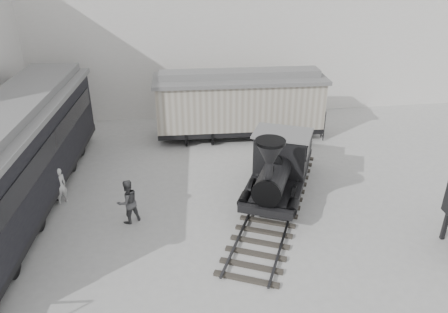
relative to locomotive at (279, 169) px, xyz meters
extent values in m
plane|color=#9E9E9B|center=(-1.33, -3.56, -1.31)|extent=(90.00, 90.00, 0.00)
cube|color=silver|center=(-1.33, 11.44, 4.19)|extent=(34.00, 2.40, 11.00)
cube|color=#312E2A|center=(-0.34, -0.72, -1.22)|extent=(6.26, 10.02, 0.17)
cube|color=#2D2D30|center=(-1.05, -0.38, -1.17)|extent=(4.36, 9.13, 0.07)
cube|color=#2D2D30|center=(0.37, -1.06, -1.17)|extent=(4.36, 9.13, 0.07)
cylinder|color=black|center=(-1.34, -0.85, -0.54)|extent=(0.63, 1.14, 1.20)
cylinder|color=black|center=(0.20, -1.58, -0.54)|extent=(0.63, 1.14, 1.20)
cylinder|color=black|center=(-0.74, 0.43, -0.54)|extent=(0.63, 1.14, 1.20)
cylinder|color=black|center=(0.80, -0.29, -0.54)|extent=(0.63, 1.14, 1.20)
cube|color=black|center=(-0.27, -0.57, -0.40)|extent=(3.65, 4.49, 0.31)
cylinder|color=black|center=(-0.60, -1.26, 0.30)|extent=(2.06, 2.74, 1.09)
cylinder|color=black|center=(-1.01, -2.15, 1.15)|extent=(0.38, 0.38, 0.66)
cone|color=black|center=(-1.01, -2.15, 1.86)|extent=(1.40, 1.40, 0.76)
sphere|color=black|center=(-0.41, -0.87, 0.82)|extent=(0.57, 0.57, 0.57)
cube|color=black|center=(0.15, 0.32, 0.60)|extent=(2.56, 2.24, 1.69)
cube|color=slate|center=(0.15, 0.32, 1.49)|extent=(2.85, 2.53, 0.09)
cube|color=black|center=(0.99, 2.10, -0.01)|extent=(2.71, 2.81, 0.98)
cylinder|color=black|center=(-2.81, 6.77, -0.91)|extent=(2.02, 0.88, 0.80)
cylinder|color=black|center=(1.76, 6.56, -0.91)|extent=(2.02, 0.88, 0.80)
cube|color=black|center=(-0.52, 6.67, -0.71)|extent=(9.05, 2.88, 0.30)
cube|color=gray|center=(-0.52, 6.67, 0.68)|extent=(9.06, 2.98, 2.49)
cube|color=slate|center=(-0.52, 6.67, 2.02)|extent=(9.37, 3.29, 0.20)
cube|color=slate|center=(-0.52, 6.67, 2.30)|extent=(8.60, 1.57, 0.36)
cylinder|color=black|center=(-10.22, 4.67, -0.85)|extent=(2.48, 1.14, 0.92)
cube|color=black|center=(-10.65, 0.10, -0.61)|extent=(4.35, 15.30, 0.33)
cube|color=black|center=(-10.59, 0.75, 1.03)|extent=(4.28, 13.35, 2.95)
cube|color=black|center=(-9.05, 0.60, 1.47)|extent=(1.19, 12.19, 0.82)
cube|color=slate|center=(-10.59, 0.75, 2.61)|extent=(4.53, 13.80, 0.22)
imported|color=silver|center=(-9.12, 0.75, -0.49)|extent=(0.71, 0.68, 1.64)
imported|color=#464648|center=(-6.25, -1.04, -0.40)|extent=(1.11, 1.04, 1.81)
cube|color=black|center=(5.25, -3.86, -0.70)|extent=(0.14, 0.14, 1.22)
camera|label=1|loc=(-4.66, -15.73, 8.55)|focal=35.00mm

